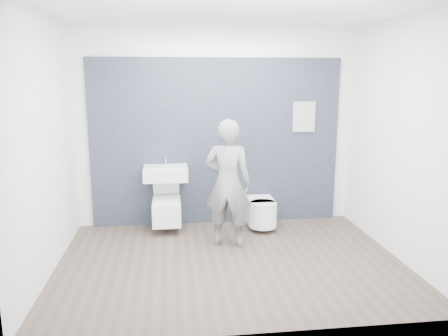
{
  "coord_description": "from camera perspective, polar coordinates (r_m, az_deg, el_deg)",
  "views": [
    {
      "loc": [
        -0.66,
        -4.76,
        2.11
      ],
      "look_at": [
        0.0,
        0.6,
        1.0
      ],
      "focal_mm": 35.0,
      "sensor_mm": 36.0,
      "label": 1
    }
  ],
  "objects": [
    {
      "name": "room_shell",
      "position": [
        4.82,
        0.88,
        7.19
      ],
      "size": [
        4.0,
        4.0,
        4.0
      ],
      "color": "white",
      "rests_on": "ground"
    },
    {
      "name": "toilet_rounded",
      "position": [
        6.29,
        4.87,
        -5.72
      ],
      "size": [
        0.39,
        0.66,
        0.36
      ],
      "color": "white",
      "rests_on": "ground"
    },
    {
      "name": "visitor",
      "position": [
        5.51,
        0.51,
        -2.01
      ],
      "size": [
        0.68,
        0.55,
        1.63
      ],
      "primitive_type": "imported",
      "rotation": [
        0.0,
        0.0,
        2.84
      ],
      "color": "slate",
      "rests_on": "ground"
    },
    {
      "name": "tile_wall",
      "position": [
        6.62,
        -0.93,
        -6.99
      ],
      "size": [
        3.6,
        0.06,
        2.4
      ],
      "primitive_type": "cube",
      "color": "black",
      "rests_on": "ground"
    },
    {
      "name": "info_placard",
      "position": [
        6.82,
        9.91,
        -6.59
      ],
      "size": [
        0.33,
        0.03,
        0.44
      ],
      "primitive_type": "cube",
      "color": "silver",
      "rests_on": "ground"
    },
    {
      "name": "washbasin",
      "position": [
        6.12,
        -7.62,
        -0.63
      ],
      "size": [
        0.61,
        0.45,
        0.45
      ],
      "color": "white",
      "rests_on": "ground"
    },
    {
      "name": "toilet_square",
      "position": [
        6.2,
        -7.5,
        -5.4
      ],
      "size": [
        0.39,
        0.56,
        0.68
      ],
      "color": "white",
      "rests_on": "ground"
    },
    {
      "name": "ground",
      "position": [
        5.25,
        0.82,
        -12.08
      ],
      "size": [
        4.0,
        4.0,
        0.0
      ],
      "primitive_type": "plane",
      "color": "#4F3F34",
      "rests_on": "ground"
    }
  ]
}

